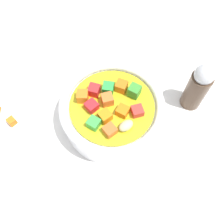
{
  "coord_description": "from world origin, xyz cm",
  "views": [
    {
      "loc": [
        14.45,
        11.63,
        38.9
      ],
      "look_at": [
        0.0,
        0.0,
        2.73
      ],
      "focal_mm": 40.44,
      "sensor_mm": 36.0,
      "label": 1
    }
  ],
  "objects": [
    {
      "name": "spoon",
      "position": [
        12.59,
        4.51,
        0.38
      ],
      "size": [
        16.09,
        13.97,
        0.84
      ],
      "rotation": [
        0.0,
        0.0,
        2.44
      ],
      "color": "silver",
      "rests_on": "ground_plane"
    },
    {
      "name": "soup_bowl_main",
      "position": [
        0.01,
        -0.0,
        3.09
      ],
      "size": [
        16.4,
        16.4,
        6.86
      ],
      "color": "white",
      "rests_on": "ground_plane"
    },
    {
      "name": "ground_plane",
      "position": [
        0.0,
        0.0,
        -1.0
      ],
      "size": [
        140.0,
        140.0,
        2.0
      ],
      "primitive_type": "cube",
      "color": "silver"
    },
    {
      "name": "pepper_shaker",
      "position": [
        -11.26,
        8.56,
        4.9
      ],
      "size": [
        3.5,
        3.5,
        9.86
      ],
      "color": "#4C3828",
      "rests_on": "ground_plane"
    }
  ]
}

